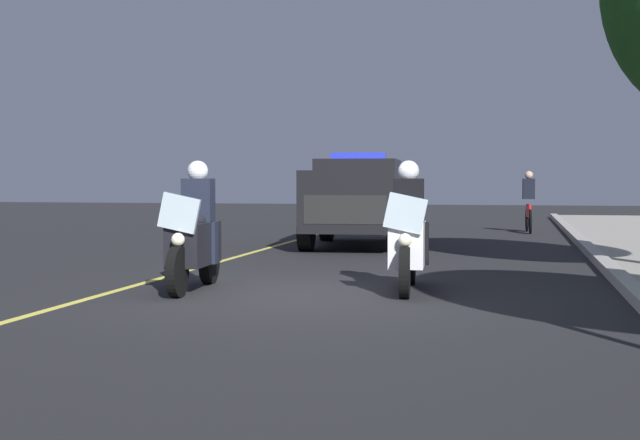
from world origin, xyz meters
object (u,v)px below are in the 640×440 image
Objects in this scene: police_motorcycle_lead_right at (408,238)px; cyclist_background at (529,202)px; police_motorcycle_lead_left at (194,237)px; police_suv at (358,197)px.

cyclist_background is (-13.50, 1.75, 0.14)m from police_motorcycle_lead_right.
police_suv is at bearing 174.63° from police_motorcycle_lead_left.
police_suv reaches higher than police_motorcycle_lead_right.
police_suv is (-7.74, -2.00, 0.37)m from police_motorcycle_lead_right.
cyclist_background is (-5.76, 3.75, -0.22)m from police_suv.
police_motorcycle_lead_right is at bearing 100.24° from police_motorcycle_lead_left.
police_suv is (-8.24, 0.77, 0.37)m from police_motorcycle_lead_left.
police_motorcycle_lead_right is at bearing 14.50° from police_suv.
police_motorcycle_lead_left is 1.22× the size of cyclist_background.
police_motorcycle_lead_left is 0.43× the size of police_suv.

